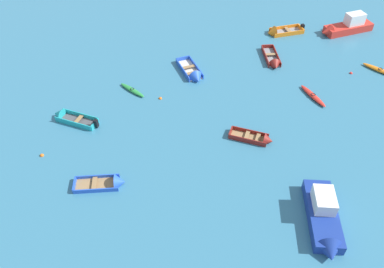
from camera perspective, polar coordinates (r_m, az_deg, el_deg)
name	(u,v)px	position (r m, az deg, el deg)	size (l,w,h in m)	color
rowboat_blue_far_right	(111,183)	(29.51, -11.81, -7.05)	(3.93, 1.97, 1.26)	#99754C
rowboat_maroon_outer_right	(273,62)	(41.94, 11.84, 10.34)	(2.03, 4.48, 1.20)	gray
kayak_orange_back_row_right	(380,70)	(44.19, 25.87, 8.43)	(2.43, 3.46, 0.35)	orange
motor_launch_red_cluster_outer	(346,27)	(49.84, 21.67, 14.44)	(6.53, 2.23, 2.40)	red
motor_launch_deep_blue_near_camera	(324,219)	(27.92, 18.83, -11.72)	(3.63, 6.37, 2.20)	navy
kayak_green_foreground_center	(132,90)	(37.63, -8.76, 6.40)	(2.21, 2.94, 0.30)	#288C3D
rowboat_turquoise_back_row_center	(68,117)	(35.65, -17.68, 2.34)	(4.06, 3.37, 1.16)	#4C4C51
rowboat_blue_center	(194,75)	(39.10, 0.25, 8.67)	(2.02, 4.57, 1.41)	beige
rowboat_maroon_back_row_left	(259,139)	(32.50, 9.81, -0.72)	(3.61, 2.93, 1.08)	#99754C
rowboat_orange_near_right	(278,32)	(47.46, 12.55, 14.40)	(4.54, 1.67, 1.46)	gray
kayak_red_midfield_left	(313,96)	(38.17, 17.33, 5.38)	(1.18, 3.65, 0.34)	red
mooring_buoy_trailing	(351,73)	(42.82, 22.30, 8.23)	(0.32, 0.32, 0.32)	red
mooring_buoy_midfield	(160,99)	(36.50, -4.67, 5.20)	(0.31, 0.31, 0.31)	orange
mooring_buoy_central	(42,156)	(33.20, -21.16, -2.97)	(0.32, 0.32, 0.32)	orange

